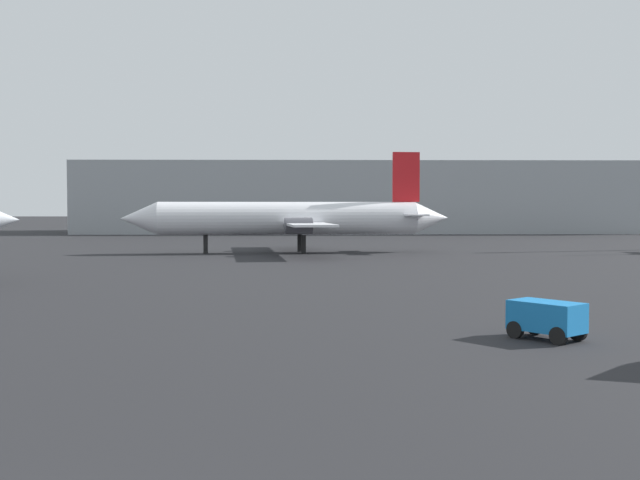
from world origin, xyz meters
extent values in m
cylinder|color=white|center=(2.61, 64.52, 3.31)|extent=(24.62, 5.81, 3.09)
cone|color=white|center=(-11.21, 62.96, 3.31)|extent=(3.72, 3.45, 3.09)
cone|color=white|center=(16.44, 66.08, 3.31)|extent=(3.72, 3.45, 3.09)
cube|color=white|center=(3.83, 64.66, 2.84)|extent=(6.21, 22.24, 0.20)
cube|color=white|center=(14.34, 65.84, 3.62)|extent=(2.74, 7.10, 0.13)
cube|color=red|center=(13.93, 65.80, 7.26)|extent=(2.65, 0.54, 4.81)
cylinder|color=#4C4C54|center=(3.57, 60.43, 2.69)|extent=(2.62, 1.75, 1.48)
cylinder|color=#4C4C54|center=(2.63, 68.72, 2.69)|extent=(2.62, 1.75, 1.48)
cube|color=black|center=(-5.16, 63.65, 0.88)|extent=(0.46, 0.46, 1.76)
cube|color=black|center=(4.01, 63.02, 0.88)|extent=(0.46, 0.46, 1.76)
cube|color=black|center=(3.64, 66.30, 0.88)|extent=(0.46, 0.46, 1.76)
cube|color=#1972BF|center=(12.21, 16.80, 0.80)|extent=(2.52, 2.68, 1.00)
cylinder|color=black|center=(11.23, 17.08, 0.30)|extent=(0.53, 0.59, 0.60)
cylinder|color=black|center=(12.14, 17.82, 0.30)|extent=(0.53, 0.59, 0.60)
cylinder|color=black|center=(12.29, 15.78, 0.30)|extent=(0.53, 0.59, 0.60)
cylinder|color=black|center=(13.20, 16.52, 0.30)|extent=(0.53, 0.59, 0.60)
cube|color=#999EA3|center=(13.66, 121.87, 5.72)|extent=(91.19, 23.72, 11.44)
camera|label=1|loc=(3.95, -9.21, 4.58)|focal=43.66mm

